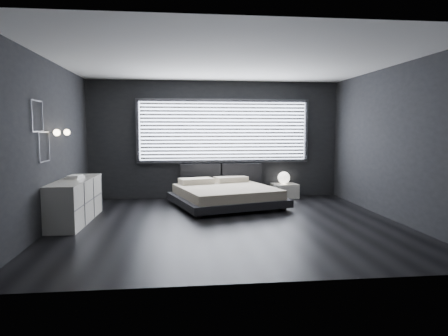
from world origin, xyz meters
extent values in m
plane|color=black|center=(0.00, 0.00, 0.00)|extent=(6.00, 6.00, 0.00)
plane|color=white|center=(0.00, 0.00, 2.80)|extent=(6.00, 6.00, 0.00)
cube|color=black|center=(0.00, 2.75, 1.40)|extent=(6.00, 0.04, 2.80)
cube|color=black|center=(0.00, -2.75, 1.40)|extent=(6.00, 0.04, 2.80)
cube|color=black|center=(-3.00, 0.00, 1.40)|extent=(0.04, 5.50, 2.80)
cube|color=black|center=(3.00, 0.00, 1.40)|extent=(0.04, 5.50, 2.80)
cube|color=white|center=(0.20, 2.73, 1.61)|extent=(4.00, 0.02, 1.38)
cube|color=#47474C|center=(-1.84, 2.70, 1.61)|extent=(0.06, 0.08, 1.48)
cube|color=#47474C|center=(2.24, 2.70, 1.61)|extent=(0.06, 0.08, 1.48)
cube|color=#47474C|center=(0.20, 2.70, 2.34)|extent=(4.14, 0.08, 0.06)
cube|color=#47474C|center=(0.20, 2.70, 0.88)|extent=(4.14, 0.08, 0.06)
cube|color=silver|center=(0.20, 2.67, 1.61)|extent=(3.94, 0.03, 1.32)
cube|color=black|center=(-0.37, 2.64, 0.57)|extent=(0.96, 0.16, 0.52)
cube|color=black|center=(0.63, 2.64, 0.57)|extent=(0.96, 0.16, 0.52)
cylinder|color=silver|center=(-2.95, 0.05, 1.60)|extent=(0.10, 0.02, 0.02)
sphere|color=#FFE5B7|center=(-2.88, 0.05, 1.60)|extent=(0.11, 0.11, 0.11)
cylinder|color=silver|center=(-2.95, 0.65, 1.60)|extent=(0.10, 0.02, 0.02)
sphere|color=#FFE5B7|center=(-2.88, 0.65, 1.60)|extent=(0.11, 0.11, 0.11)
cube|color=#47474C|center=(-2.98, -0.55, 2.08)|extent=(0.01, 0.46, 0.02)
cube|color=#47474C|center=(-2.98, -0.55, 1.62)|extent=(0.01, 0.46, 0.02)
cube|color=#47474C|center=(-2.98, -0.32, 1.85)|extent=(0.01, 0.02, 0.46)
cube|color=#47474C|center=(-2.98, -0.78, 1.85)|extent=(0.01, 0.02, 0.46)
cube|color=#47474C|center=(-2.98, -0.30, 1.61)|extent=(0.01, 0.46, 0.02)
cube|color=#47474C|center=(-2.98, -0.30, 1.15)|extent=(0.01, 0.46, 0.02)
cube|color=#47474C|center=(-2.98, -0.07, 1.38)|extent=(0.01, 0.02, 0.46)
cube|color=#47474C|center=(-2.98, -0.53, 1.38)|extent=(0.01, 0.02, 0.46)
cube|color=black|center=(-0.52, 0.52, 0.04)|extent=(0.14, 0.14, 0.08)
cube|color=black|center=(1.23, 1.02, 0.04)|extent=(0.14, 0.14, 0.08)
cube|color=black|center=(-0.97, 2.08, 0.04)|extent=(0.14, 0.14, 0.08)
cube|color=black|center=(0.77, 2.58, 0.04)|extent=(0.14, 0.14, 0.08)
cube|color=black|center=(0.13, 1.55, 0.15)|extent=(2.58, 2.51, 0.15)
cube|color=#B6A98F|center=(0.13, 1.55, 0.32)|extent=(2.32, 2.32, 0.19)
cube|color=beige|center=(-0.49, 2.15, 0.48)|extent=(0.83, 0.59, 0.12)
cube|color=beige|center=(0.33, 2.39, 0.48)|extent=(0.83, 0.59, 0.12)
cube|color=silver|center=(1.66, 2.50, 0.17)|extent=(0.62, 0.54, 0.34)
sphere|color=white|center=(1.64, 2.51, 0.49)|extent=(0.29, 0.29, 0.29)
cube|color=silver|center=(-2.73, 0.45, 0.38)|extent=(0.59, 1.92, 0.76)
cube|color=#47474C|center=(-2.46, 0.44, 0.38)|extent=(0.07, 1.88, 0.74)
cube|color=silver|center=(-2.76, 0.58, 0.78)|extent=(0.31, 0.37, 0.04)
cube|color=silver|center=(-2.75, 0.56, 0.82)|extent=(0.24, 0.30, 0.03)
camera|label=1|loc=(-0.86, -6.85, 1.66)|focal=32.00mm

